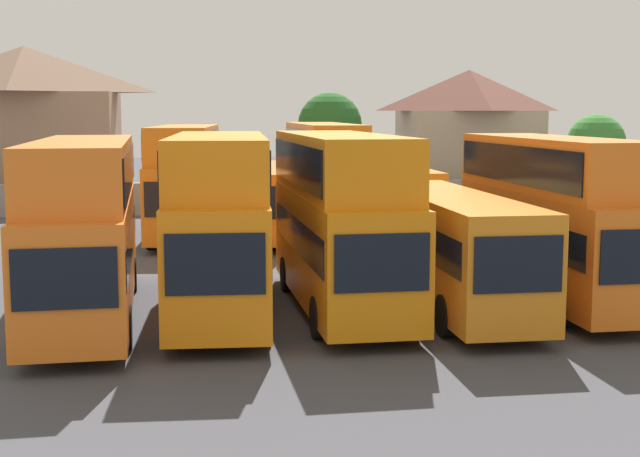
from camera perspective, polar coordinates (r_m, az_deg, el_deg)
ground at (r=43.97m, az=-2.44°, el=-0.05°), size 140.00×140.00×0.00m
depot_boundary_wall at (r=50.83m, az=-3.10°, el=1.99°), size 56.00×0.50×1.80m
bus_1 at (r=25.75m, az=-14.80°, el=0.62°), size 3.24×11.92×4.97m
bus_2 at (r=25.54m, az=-6.44°, el=0.92°), size 2.95×10.37×5.10m
bus_3 at (r=25.82m, az=1.31°, el=1.05°), size 3.02×10.27×5.12m
bus_4 at (r=26.51m, az=8.35°, el=-0.94°), size 2.72×10.92×3.36m
bus_5 at (r=27.98m, az=14.66°, el=1.17°), size 2.86×10.52×4.99m
bus_6 at (r=40.98m, az=-8.61°, el=3.35°), size 3.27×10.31×5.10m
bus_7 at (r=40.61m, az=-4.16°, el=1.97°), size 3.11×10.48×3.27m
bus_8 at (r=41.37m, az=0.26°, el=3.55°), size 2.61×11.88×5.20m
bus_9 at (r=41.81m, az=4.26°, el=2.14°), size 2.80×11.64×3.27m
house_terrace_left at (r=58.44m, az=-18.21°, el=6.33°), size 11.40×7.60×9.71m
house_terrace_centre at (r=59.08m, az=9.41°, el=5.96°), size 8.65×6.95×8.40m
tree_left_of_lot at (r=53.21m, az=17.19°, el=5.16°), size 3.28×3.28×5.60m
tree_behind_wall at (r=53.47m, az=0.63°, el=6.56°), size 3.82×3.82×6.86m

